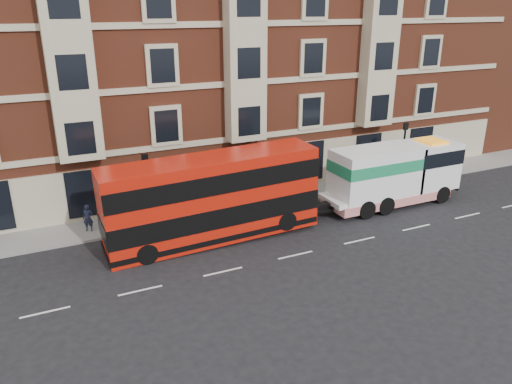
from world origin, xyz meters
TOP-DOWN VIEW (x-y plane):
  - ground at (0.00, 0.00)m, footprint 120.00×120.00m
  - sidewalk at (0.00, 7.50)m, footprint 90.00×3.00m
  - victorian_terrace at (0.50, 15.00)m, footprint 45.00×12.00m
  - lamp_post_west at (-6.00, 6.20)m, footprint 0.35×0.15m
  - lamp_post_east at (12.00, 6.20)m, footprint 0.35×0.15m
  - double_decker_bus at (-3.17, 3.52)m, footprint 11.58×2.66m
  - tow_truck at (8.89, 3.52)m, footprint 9.27×2.74m
  - pedestrian at (-9.21, 7.22)m, footprint 0.66×0.55m

SIDE VIEW (x-z plane):
  - ground at x=0.00m, z-range 0.00..0.00m
  - sidewalk at x=0.00m, z-range 0.00..0.15m
  - pedestrian at x=-9.21m, z-range 0.15..1.70m
  - tow_truck at x=8.89m, z-range 0.12..3.98m
  - double_decker_bus at x=-3.17m, z-range 0.14..4.83m
  - lamp_post_west at x=-6.00m, z-range 0.50..4.85m
  - lamp_post_east at x=12.00m, z-range 0.50..4.85m
  - victorian_terrace at x=0.50m, z-range -0.13..20.27m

